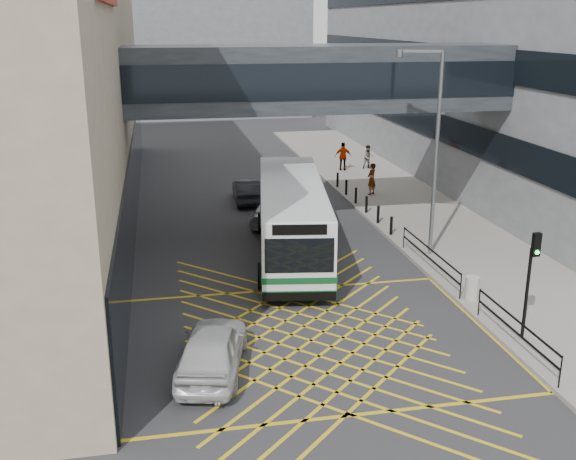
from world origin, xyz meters
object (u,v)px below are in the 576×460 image
car_white (212,348)px  litter_bin (472,288)px  bus (292,217)px  pedestrian_a (372,179)px  car_silver (271,212)px  pedestrian_c (343,157)px  car_dark (247,191)px  pedestrian_b (368,157)px  traffic_light (531,270)px  street_lamp (432,142)px

car_white → litter_bin: car_white is taller
bus → pedestrian_a: (6.70, 9.29, -0.69)m
car_silver → pedestrian_a: size_ratio=2.16×
pedestrian_c → pedestrian_a: bearing=103.0°
car_dark → litter_bin: (6.26, -16.21, -0.06)m
pedestrian_c → pedestrian_b: bearing=-159.6°
car_white → pedestrian_a: 22.15m
car_white → car_silver: (4.28, 14.84, -0.14)m
car_white → car_silver: car_white is taller
pedestrian_c → traffic_light: bearing=101.9°
pedestrian_a → pedestrian_c: bearing=-131.5°
street_lamp → car_white: bearing=-119.3°
bus → traffic_light: traffic_light is taller
car_white → pedestrian_c: bearing=-100.3°
bus → street_lamp: (5.81, -1.37, 3.37)m
car_silver → pedestrian_b: pedestrian_b is taller
traffic_light → car_dark: bearing=104.9°
pedestrian_c → car_silver: bearing=72.4°
litter_bin → pedestrian_c: size_ratio=0.46×
car_dark → pedestrian_b: (9.46, 6.71, 0.31)m
street_lamp → pedestrian_c: (1.04, 17.51, -4.04)m
traffic_light → pedestrian_b: bearing=80.1°
litter_bin → pedestrian_c: pedestrian_c is taller
bus → car_silver: 5.09m
street_lamp → pedestrian_b: bearing=101.5°
pedestrian_b → street_lamp: bearing=-100.4°
car_white → street_lamp: size_ratio=0.55×
pedestrian_a → pedestrian_b: (2.03, 7.05, -0.12)m
car_silver → pedestrian_c: size_ratio=2.10×
pedestrian_a → car_dark: bearing=-42.9°
bus → pedestrian_c: bearing=75.6°
litter_bin → traffic_light: bearing=-85.3°
car_silver → pedestrian_c: bearing=-102.2°
car_white → pedestrian_a: size_ratio=2.59×
pedestrian_a → pedestrian_c: size_ratio=0.97×
car_dark → car_silver: 4.72m
litter_bin → pedestrian_c: bearing=86.7°
pedestrian_a → car_silver: bearing=-7.8°
street_lamp → pedestrian_c: street_lamp is taller
bus → car_dark: bus is taller
pedestrian_a → pedestrian_b: pedestrian_a is taller
traffic_light → litter_bin: traffic_light is taller
car_white → traffic_light: 10.33m
bus → car_white: (-4.38, -9.89, -1.02)m
car_white → bus: bearing=-100.9°
car_silver → bus: bearing=110.9°
car_dark → pedestrian_c: bearing=-137.3°
car_white → pedestrian_c: (11.23, 26.03, 0.35)m
bus → car_silver: (-0.10, 4.95, -1.16)m
car_dark → pedestrian_a: (7.43, -0.34, 0.43)m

